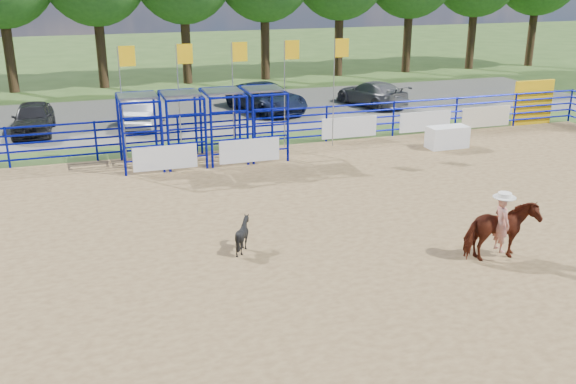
# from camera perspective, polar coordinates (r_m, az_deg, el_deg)

# --- Properties ---
(ground) EXTENTS (120.00, 120.00, 0.00)m
(ground) POSITION_cam_1_polar(r_m,az_deg,el_deg) (16.51, 6.17, -4.82)
(ground) COLOR #3E5923
(ground) RESTS_ON ground
(arena_dirt) EXTENTS (30.00, 20.00, 0.02)m
(arena_dirt) POSITION_cam_1_polar(r_m,az_deg,el_deg) (16.50, 6.17, -4.78)
(arena_dirt) COLOR olive
(arena_dirt) RESTS_ON ground
(gravel_strip) EXTENTS (40.00, 10.00, 0.01)m
(gravel_strip) POSITION_cam_1_polar(r_m,az_deg,el_deg) (32.06, -6.21, 7.07)
(gravel_strip) COLOR #67655B
(gravel_strip) RESTS_ON ground
(announcer_table) EXTENTS (1.60, 0.76, 0.85)m
(announcer_table) POSITION_cam_1_polar(r_m,az_deg,el_deg) (26.04, 13.97, 4.76)
(announcer_table) COLOR white
(announcer_table) RESTS_ON arena_dirt
(horse_and_rider) EXTENTS (1.75, 0.82, 2.40)m
(horse_and_rider) POSITION_cam_1_polar(r_m,az_deg,el_deg) (16.14, 18.41, -2.97)
(horse_and_rider) COLOR #5D2212
(horse_and_rider) RESTS_ON arena_dirt
(calf) EXTENTS (0.94, 0.89, 0.84)m
(calf) POSITION_cam_1_polar(r_m,az_deg,el_deg) (16.02, -4.03, -3.80)
(calf) COLOR black
(calf) RESTS_ON arena_dirt
(car_a) EXTENTS (1.76, 3.98, 1.33)m
(car_a) POSITION_cam_1_polar(r_m,az_deg,el_deg) (29.58, -21.72, 6.12)
(car_a) COLOR black
(car_a) RESTS_ON gravel_strip
(car_b) EXTENTS (2.48, 4.02, 1.25)m
(car_b) POSITION_cam_1_polar(r_m,az_deg,el_deg) (29.57, -12.53, 6.94)
(car_b) COLOR gray
(car_b) RESTS_ON gravel_strip
(car_c) EXTENTS (3.54, 5.39, 1.38)m
(car_c) POSITION_cam_1_polar(r_m,az_deg,el_deg) (31.97, -1.94, 8.40)
(car_c) COLOR #161D37
(car_c) RESTS_ON gravel_strip
(car_d) EXTENTS (2.95, 4.62, 1.25)m
(car_d) POSITION_cam_1_polar(r_m,az_deg,el_deg) (33.66, 7.44, 8.69)
(car_d) COLOR #5F5F61
(car_d) RESTS_ON gravel_strip
(perimeter_fence) EXTENTS (30.10, 20.10, 1.50)m
(perimeter_fence) POSITION_cam_1_polar(r_m,az_deg,el_deg) (16.22, 6.26, -2.40)
(perimeter_fence) COLOR #060E8E
(perimeter_fence) RESTS_ON ground
(chute_assembly) EXTENTS (19.32, 2.41, 4.20)m
(chute_assembly) POSITION_cam_1_polar(r_m,az_deg,el_deg) (23.62, -6.72, 5.79)
(chute_assembly) COLOR #060E8E
(chute_assembly) RESTS_ON ground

